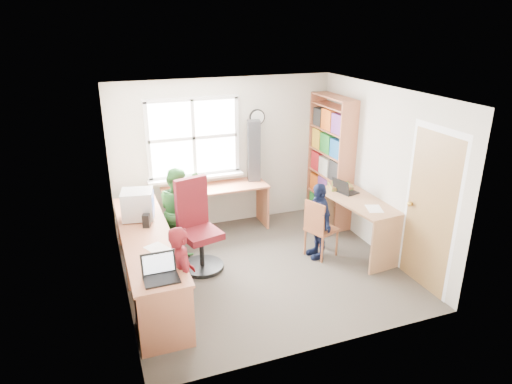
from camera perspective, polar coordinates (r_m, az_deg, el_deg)
room at (r=5.93m, az=0.61°, el=1.03°), size 3.64×3.44×2.44m
l_desk at (r=5.61m, az=-10.82°, el=-9.19°), size 2.38×2.95×0.75m
right_desk at (r=6.79m, az=12.71°, el=-2.62°), size 0.77×1.44×0.80m
bookshelf at (r=7.61m, az=9.26°, el=3.56°), size 0.30×1.02×2.10m
swivel_chair at (r=6.25m, az=-7.30°, el=-4.82°), size 0.71×0.71×1.26m
wooden_chair at (r=6.53m, az=7.85°, el=-4.33°), size 0.49×0.49×0.87m
crt_monitor at (r=6.17m, az=-14.54°, el=-1.55°), size 0.46×0.43×0.39m
laptop_left at (r=4.82m, az=-11.89°, el=-9.83°), size 0.36×0.30×0.24m
laptop_right at (r=6.90m, az=10.95°, el=0.33°), size 0.34×0.38×0.22m
speaker_a at (r=5.94m, az=-13.55°, el=-3.52°), size 0.11×0.11×0.17m
speaker_b at (r=6.41m, az=-14.48°, el=-1.71°), size 0.09×0.09×0.18m
cd_tower at (r=7.33m, az=-0.27°, el=5.15°), size 0.23×0.22×0.99m
game_box at (r=7.10m, az=10.48°, el=0.77°), size 0.41×0.41×0.07m
paper_a at (r=5.41m, az=-12.15°, el=-6.93°), size 0.32×0.36×0.00m
paper_b at (r=6.43m, az=14.56°, el=-2.03°), size 0.28×0.33×0.00m
potted_plant at (r=7.12m, az=-7.82°, el=1.46°), size 0.17×0.15×0.28m
person_red at (r=5.09m, az=-9.15°, el=-10.50°), size 0.33×0.47×1.21m
person_green at (r=6.67m, az=-9.68°, el=-2.28°), size 0.62×0.72×1.28m
person_navy at (r=6.51m, az=7.78°, el=-3.57°), size 0.29×0.66×1.12m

